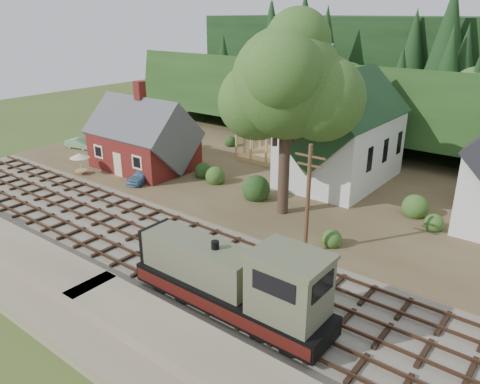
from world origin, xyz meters
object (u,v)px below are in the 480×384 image
Objects in this scene: locomotive at (236,282)px; patio_set at (80,156)px; car_green at (79,143)px; car_blue at (143,175)px.

patio_set is at bearing 162.44° from locomotive.
car_green is (-35.40, 14.08, -1.23)m from locomotive.
locomotive is at bearing -17.56° from patio_set.
locomotive reaches higher than patio_set.
car_blue reaches higher than car_green.
locomotive is 22.98m from car_blue.
patio_set reaches higher than car_blue.
locomotive is at bearing -125.40° from car_green.
car_green is 1.63× the size of patio_set.
car_green is at bearing 158.31° from locomotive.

